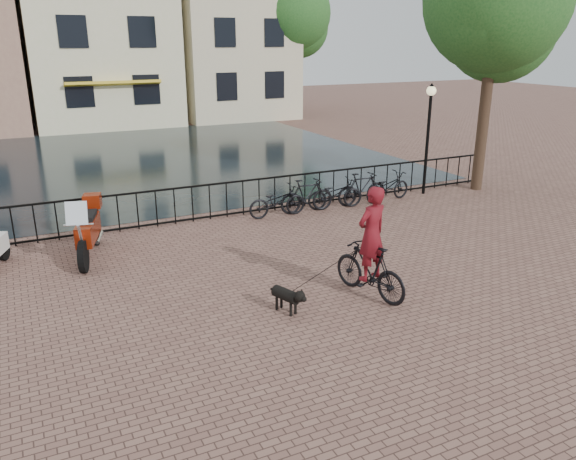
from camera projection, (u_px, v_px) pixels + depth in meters
name	position (u px, v px, depth m)	size (l,w,h in m)	color
ground	(370.00, 354.00, 9.02)	(100.00, 100.00, 0.00)	brown
canal_water	(140.00, 159.00, 23.75)	(20.00, 20.00, 0.00)	black
railing	(210.00, 202.00, 15.67)	(20.00, 0.05, 1.02)	black
canal_house_mid	(94.00, 20.00, 32.87)	(8.00, 9.50, 11.80)	beige
canal_house_right	(223.00, 9.00, 35.95)	(7.00, 9.00, 13.30)	beige
tree_far_right	(293.00, 14.00, 34.94)	(4.76, 4.76, 8.76)	black
lamp_post	(429.00, 121.00, 17.71)	(0.30, 0.30, 3.45)	black
cyclist	(371.00, 249.00, 10.79)	(0.96, 1.97, 2.59)	black
dog	(286.00, 298.00, 10.35)	(0.52, 0.86, 0.55)	black
motorcycle	(87.00, 223.00, 12.79)	(1.17, 2.38, 1.65)	maroon
parked_bike_0	(277.00, 201.00, 15.92)	(0.60, 1.72, 0.90)	black
parked_bike_1	(307.00, 196.00, 16.30)	(0.47, 1.66, 1.00)	black
parked_bike_2	(335.00, 194.00, 16.71)	(0.60, 1.72, 0.90)	black
parked_bike_3	(362.00, 189.00, 17.09)	(0.47, 1.66, 1.00)	black
parked_bike_4	(387.00, 187.00, 17.50)	(0.60, 1.72, 0.90)	black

